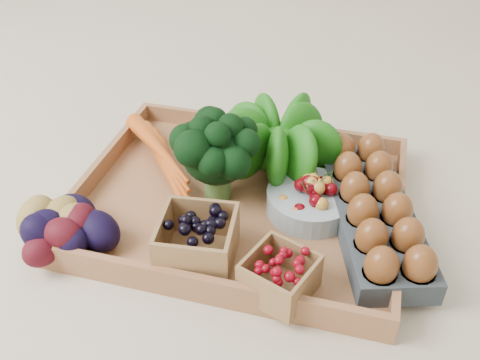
% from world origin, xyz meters
% --- Properties ---
extents(ground, '(4.00, 4.00, 0.00)m').
position_xyz_m(ground, '(0.00, 0.00, 0.00)').
color(ground, beige).
rests_on(ground, ground).
extents(tray, '(0.55, 0.45, 0.01)m').
position_xyz_m(tray, '(0.00, 0.00, 0.01)').
color(tray, '#A36D44').
rests_on(tray, ground).
extents(carrots, '(0.23, 0.17, 0.06)m').
position_xyz_m(carrots, '(-0.16, 0.05, 0.04)').
color(carrots, '#CB5316').
rests_on(carrots, tray).
extents(lettuce, '(0.15, 0.15, 0.15)m').
position_xyz_m(lettuce, '(0.04, 0.11, 0.09)').
color(lettuce, '#16560D').
rests_on(lettuce, tray).
extents(broccoli, '(0.15, 0.15, 0.12)m').
position_xyz_m(broccoli, '(-0.04, 0.00, 0.07)').
color(broccoli, black).
rests_on(broccoli, tray).
extents(cherry_bowl, '(0.15, 0.15, 0.04)m').
position_xyz_m(cherry_bowl, '(0.12, 0.01, 0.03)').
color(cherry_bowl, '#8C9EA5').
rests_on(cherry_bowl, tray).
extents(egg_carton, '(0.22, 0.36, 0.04)m').
position_xyz_m(egg_carton, '(0.23, -0.01, 0.04)').
color(egg_carton, '#373E47').
rests_on(egg_carton, tray).
extents(potatoes, '(0.16, 0.16, 0.09)m').
position_xyz_m(potatoes, '(-0.24, -0.17, 0.06)').
color(potatoes, '#3B0911').
rests_on(potatoes, tray).
extents(punnet_blackberry, '(0.12, 0.12, 0.08)m').
position_xyz_m(punnet_blackberry, '(-0.02, -0.15, 0.05)').
color(punnet_blackberry, black).
rests_on(punnet_blackberry, tray).
extents(punnet_raspberry, '(0.12, 0.12, 0.06)m').
position_xyz_m(punnet_raspberry, '(0.11, -0.18, 0.05)').
color(punnet_raspberry, maroon).
rests_on(punnet_raspberry, tray).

